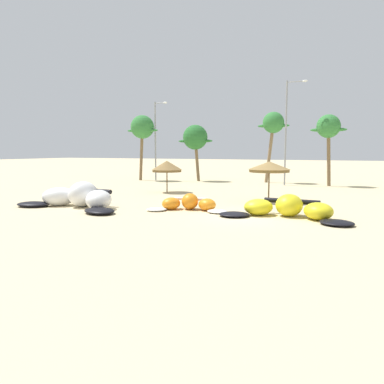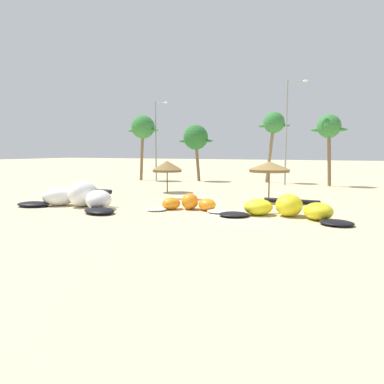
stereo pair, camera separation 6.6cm
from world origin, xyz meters
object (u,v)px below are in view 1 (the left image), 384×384
beach_umbrella_near_van (167,166)px  palm_center_left (328,128)px  kite_far_left (78,198)px  palm_left_of_gap (273,124)px  kite_left_of_center (287,209)px  palm_leftmost (142,128)px  palm_left (195,138)px  kite_left (189,204)px  lamppost_west_center (287,128)px  beach_umbrella_middle (269,167)px  lamppost_west (156,137)px

beach_umbrella_near_van → palm_center_left: palm_center_left is taller
kite_far_left → palm_left_of_gap: bearing=73.2°
kite_left_of_center → palm_leftmost: 29.29m
palm_left → beach_umbrella_near_van: bearing=-77.5°
palm_leftmost → kite_left: bearing=-52.0°
kite_left → kite_left_of_center: bearing=-1.1°
kite_left → lamppost_west_center: bearing=83.0°
kite_far_left → palm_center_left: bearing=59.2°
beach_umbrella_middle → palm_center_left: (2.73, 14.98, 3.48)m
beach_umbrella_middle → lamppost_west_center: lamppost_west_center is taller
kite_left → palm_left_of_gap: 23.31m
lamppost_west → lamppost_west_center: size_ratio=0.88×
palm_leftmost → palm_left_of_gap: 15.73m
beach_umbrella_near_van → kite_far_left: bearing=-95.9°
palm_leftmost → palm_center_left: palm_leftmost is taller
palm_leftmost → palm_left: size_ratio=1.18×
beach_umbrella_near_van → palm_left: palm_left is taller
palm_center_left → palm_leftmost: bearing=-176.3°
kite_far_left → beach_umbrella_middle: (10.74, 7.64, 1.90)m
lamppost_west → palm_left_of_gap: bearing=10.8°
beach_umbrella_middle → lamppost_west_center: 14.49m
beach_umbrella_middle → palm_left_of_gap: (-3.38, 16.76, 4.11)m
beach_umbrella_near_van → palm_left_of_gap: bearing=65.9°
kite_far_left → lamppost_west_center: size_ratio=0.76×
palm_left → palm_center_left: 15.25m
palm_left_of_gap → kite_left: bearing=-90.8°
palm_left_of_gap → beach_umbrella_middle: bearing=-78.6°
kite_left_of_center → palm_left: 26.35m
palm_leftmost → palm_center_left: 21.56m
beach_umbrella_near_van → palm_left_of_gap: (6.30, 14.06, 4.34)m
beach_umbrella_middle → palm_left_of_gap: 17.59m
beach_umbrella_near_van → palm_leftmost: (-9.11, 10.88, 4.14)m
kite_left_of_center → beach_umbrella_middle: beach_umbrella_middle is taller
beach_umbrella_middle → palm_leftmost: bearing=144.1°
kite_left → palm_leftmost: size_ratio=0.64×
beach_umbrella_near_van → kite_left_of_center: bearing=-35.2°
lamppost_west → kite_left_of_center: bearing=-45.6°
palm_left → lamppost_west: (-4.65, -1.31, 0.12)m
palm_leftmost → beach_umbrella_near_van: bearing=-50.1°
beach_umbrella_near_van → palm_left_of_gap: size_ratio=0.35×
kite_left → palm_left: palm_left is taller
palm_left_of_gap → kite_left_of_center: bearing=-75.7°
palm_left → palm_left_of_gap: 9.32m
kite_far_left → beach_umbrella_near_van: (1.06, 10.34, 1.67)m
kite_left_of_center → beach_umbrella_near_van: 14.85m
beach_umbrella_middle → palm_left: (-12.50, 15.44, 2.67)m
palm_left → lamppost_west_center: (11.21, -1.45, 0.85)m
kite_left_of_center → palm_left_of_gap: (-5.74, 22.56, 6.17)m
palm_left_of_gap → lamppost_west: 14.08m
beach_umbrella_middle → lamppost_west: bearing=140.5°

